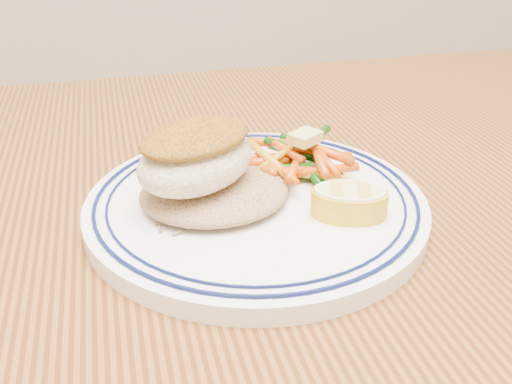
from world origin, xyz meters
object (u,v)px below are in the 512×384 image
object	(u,v)px
dining_table	(220,353)
rice_pilaf	(214,189)
fish_fillet	(196,155)
vegetable_pile	(296,160)
plate	(256,204)
lemon_wedge	(349,201)

from	to	relation	value
dining_table	rice_pilaf	distance (m)	0.13
fish_fillet	vegetable_pile	size ratio (longest dim) A/B	1.12
fish_fillet	dining_table	bearing A→B (deg)	-85.82
plate	dining_table	bearing A→B (deg)	-132.90
plate	lemon_wedge	distance (m)	0.08
vegetable_pile	lemon_wedge	size ratio (longest dim) A/B	1.59
dining_table	lemon_wedge	xyz separation A→B (m)	(0.10, 0.00, 0.12)
dining_table	fish_fillet	bearing A→B (deg)	94.18
dining_table	vegetable_pile	xyz separation A→B (m)	(0.08, 0.08, 0.13)
plate	vegetable_pile	world-z (taller)	vegetable_pile
fish_fillet	lemon_wedge	bearing A→B (deg)	-24.14
dining_table	rice_pilaf	bearing A→B (deg)	79.01
fish_fillet	vegetable_pile	world-z (taller)	fish_fillet
dining_table	lemon_wedge	distance (m)	0.16
plate	rice_pilaf	distance (m)	0.04
lemon_wedge	plate	bearing A→B (deg)	143.56
rice_pilaf	vegetable_pile	distance (m)	0.08
plate	fish_fillet	distance (m)	0.06
plate	lemon_wedge	xyz separation A→B (m)	(0.06, -0.04, 0.02)
plate	vegetable_pile	bearing A→B (deg)	35.56
dining_table	fish_fillet	world-z (taller)	fish_fillet
fish_fillet	lemon_wedge	distance (m)	0.12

